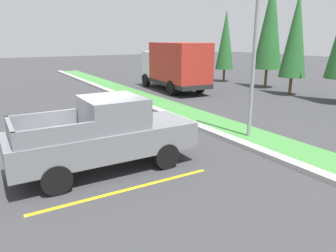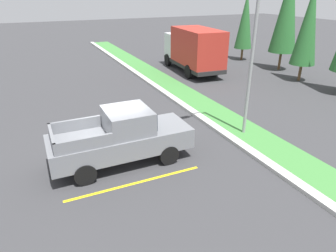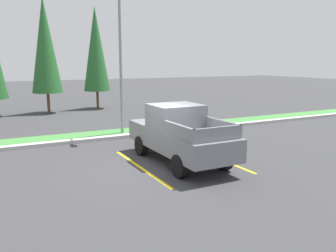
% 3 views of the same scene
% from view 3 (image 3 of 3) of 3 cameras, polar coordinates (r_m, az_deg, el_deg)
% --- Properties ---
extents(ground_plane, '(120.00, 120.00, 0.00)m').
position_cam_3_polar(ground_plane, '(12.51, -1.88, -6.53)').
color(ground_plane, '#38383A').
extents(parking_line_near, '(0.12, 4.80, 0.01)m').
position_cam_3_polar(parking_line_near, '(12.38, -4.46, -6.72)').
color(parking_line_near, yellow).
rests_on(parking_line_near, ground).
extents(parking_line_far, '(0.12, 4.80, 0.01)m').
position_cam_3_polar(parking_line_far, '(13.83, 7.49, -4.94)').
color(parking_line_far, yellow).
rests_on(parking_line_far, ground).
extents(curb_strip, '(56.00, 0.40, 0.15)m').
position_cam_3_polar(curb_strip, '(17.00, -9.16, -1.83)').
color(curb_strip, '#B2B2AD').
rests_on(curb_strip, ground).
extents(grass_median, '(56.00, 1.80, 0.06)m').
position_cam_3_polar(grass_median, '(18.04, -10.26, -1.30)').
color(grass_median, '#42843D').
rests_on(grass_median, ground).
extents(pickup_truck_main, '(2.00, 5.24, 2.10)m').
position_cam_3_polar(pickup_truck_main, '(12.82, 1.77, -1.31)').
color(pickup_truck_main, black).
rests_on(pickup_truck_main, ground).
extents(street_light, '(0.24, 1.49, 7.08)m').
position_cam_3_polar(street_light, '(17.62, -7.55, 11.80)').
color(street_light, gray).
rests_on(street_light, ground).
extents(cypress_tree_right_inner, '(2.10, 2.10, 8.07)m').
position_cam_3_polar(cypress_tree_right_inner, '(26.43, -19.31, 12.27)').
color(cypress_tree_right_inner, brown).
rests_on(cypress_tree_right_inner, ground).
extents(cypress_tree_rightmost, '(2.01, 2.01, 7.73)m').
position_cam_3_polar(cypress_tree_rightmost, '(27.97, -11.62, 12.10)').
color(cypress_tree_rightmost, brown).
rests_on(cypress_tree_rightmost, ground).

